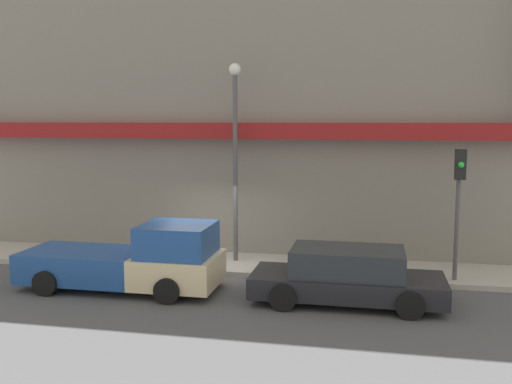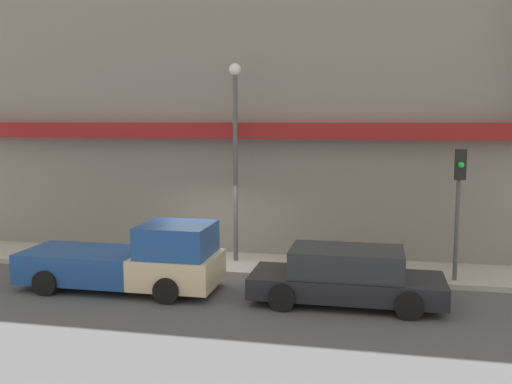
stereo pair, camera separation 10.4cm
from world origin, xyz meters
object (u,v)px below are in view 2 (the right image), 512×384
object	(u,v)px
parked_car	(346,277)
traffic_light	(459,191)
fire_hydrant	(386,265)
pickup_truck	(134,260)
street_lamp	(235,140)

from	to	relation	value
parked_car	traffic_light	xyz separation A→B (m)	(2.80, 2.04, 1.93)
fire_hydrant	traffic_light	bearing A→B (deg)	-5.27
pickup_truck	street_lamp	distance (m)	4.77
parked_car	traffic_light	world-z (taller)	traffic_light
fire_hydrant	street_lamp	distance (m)	5.71
parked_car	fire_hydrant	world-z (taller)	parked_car
pickup_truck	fire_hydrant	distance (m)	6.91
street_lamp	traffic_light	size ratio (longest dim) A/B	1.68
street_lamp	traffic_light	distance (m)	6.54
pickup_truck	parked_car	world-z (taller)	pickup_truck
parked_car	street_lamp	size ratio (longest dim) A/B	0.78
pickup_truck	traffic_light	bearing A→B (deg)	12.82
fire_hydrant	traffic_light	world-z (taller)	traffic_light
fire_hydrant	street_lamp	bearing A→B (deg)	169.71
fire_hydrant	street_lamp	xyz separation A→B (m)	(-4.52, 0.82, 3.40)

